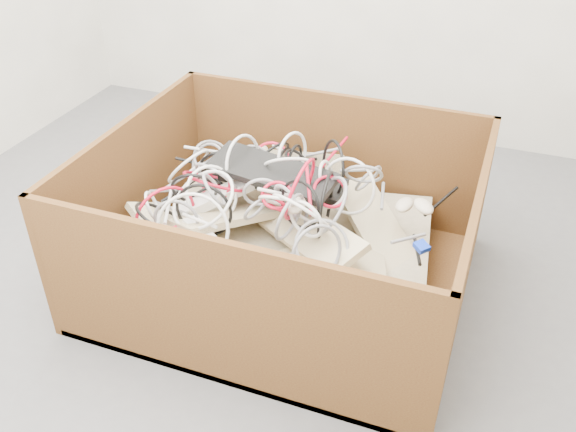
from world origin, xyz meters
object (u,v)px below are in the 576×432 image
(power_strip_left, at_px, (214,198))
(power_strip_right, at_px, (211,245))
(cardboard_box, at_px, (281,253))
(vga_plug, at_px, (422,247))

(power_strip_left, relative_size, power_strip_right, 1.09)
(cardboard_box, distance_m, power_strip_right, 0.35)
(power_strip_right, bearing_deg, cardboard_box, 90.49)
(power_strip_left, bearing_deg, cardboard_box, -34.63)
(cardboard_box, relative_size, vga_plug, 29.45)
(cardboard_box, height_order, vga_plug, cardboard_box)
(vga_plug, bearing_deg, cardboard_box, -147.36)
(power_strip_right, xyz_separation_m, vga_plug, (0.68, 0.18, 0.05))
(power_strip_right, height_order, vga_plug, vga_plug)
(power_strip_right, bearing_deg, power_strip_left, 144.26)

